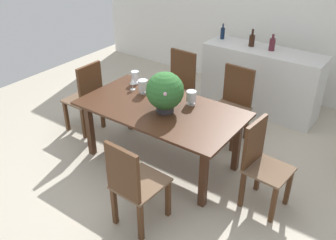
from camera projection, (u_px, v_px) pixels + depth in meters
The scene contains 17 objects.
ground_plane at pixel (166, 157), 4.60m from camera, with size 7.04×7.04×0.00m, color #BCB29E.
back_wall at pixel (262, 11), 5.78m from camera, with size 6.40×0.10×2.60m, color white.
dining_table at pixel (161, 115), 4.20m from camera, with size 1.88×1.02×0.74m.
chair_head_end at pixel (87, 95), 4.87m from camera, with size 0.42×0.43×1.00m.
chair_near_right at pixel (133, 183), 3.35m from camera, with size 0.44×0.50×0.97m.
chair_far_right at pixel (233, 101), 4.74m from camera, with size 0.47×0.47×0.98m.
chair_foot_end at pixel (261, 161), 3.65m from camera, with size 0.45×0.45×0.95m.
chair_far_left at pixel (179, 84), 5.16m from camera, with size 0.46×0.43×1.02m.
flower_centerpiece at pixel (165, 91), 3.96m from camera, with size 0.42×0.42×0.46m.
crystal_vase_left at pixel (191, 97), 4.17m from camera, with size 0.12×0.12×0.17m.
crystal_vase_center_near at pixel (135, 76), 4.68m from camera, with size 0.10×0.10×0.16m.
crystal_vase_right at pixel (143, 85), 4.41m from camera, with size 0.12×0.12×0.18m.
wine_glass at pixel (132, 82), 4.51m from camera, with size 0.06×0.06×0.15m.
kitchen_counter at pixel (260, 81), 5.44m from camera, with size 1.72×0.55×0.96m, color silver.
wine_bottle_dark at pixel (252, 40), 5.29m from camera, with size 0.08×0.08×0.25m.
wine_bottle_amber at pixel (223, 33), 5.59m from camera, with size 0.07×0.07×0.23m.
wine_bottle_green at pixel (272, 44), 5.13m from camera, with size 0.08×0.08×0.23m.
Camera 1 is at (2.20, -3.03, 2.70)m, focal length 39.19 mm.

